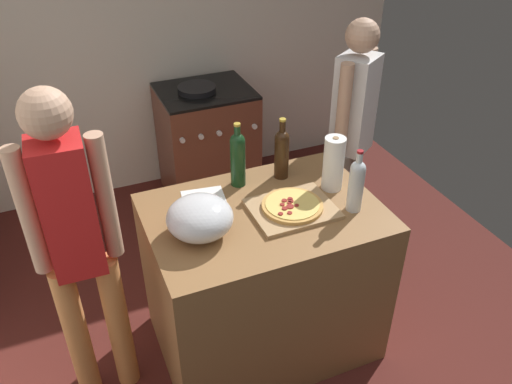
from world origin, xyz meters
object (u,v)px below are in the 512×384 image
wine_bottle_amber (282,152)px  pizza (292,205)px  wine_bottle_clear (356,183)px  person_in_stripes (77,243)px  stove (207,143)px  wine_bottle_green (238,157)px  paper_towel_roll (333,164)px  mixing_bowl (200,218)px  person_in_red (352,131)px

wine_bottle_amber → pizza: bearing=-105.4°
wine_bottle_clear → person_in_stripes: size_ratio=0.20×
wine_bottle_clear → stove: (-0.20, 1.70, -0.60)m
wine_bottle_green → paper_towel_roll: bearing=-27.0°
pizza → person_in_stripes: person_in_stripes is taller
wine_bottle_clear → mixing_bowl: bearing=172.3°
wine_bottle_clear → wine_bottle_amber: (-0.20, 0.41, 0.00)m
paper_towel_roll → wine_bottle_green: size_ratio=0.83×
pizza → mixing_bowl: mixing_bowl is taller
mixing_bowl → wine_bottle_amber: wine_bottle_amber is taller
wine_bottle_green → stove: wine_bottle_green is taller
pizza → mixing_bowl: (-0.46, -0.00, 0.06)m
wine_bottle_amber → person_in_red: size_ratio=0.21×
pizza → wine_bottle_green: (-0.15, 0.32, 0.13)m
paper_towel_roll → wine_bottle_amber: bearing=133.9°
paper_towel_roll → stove: (-0.20, 1.50, -0.59)m
wine_bottle_green → wine_bottle_amber: wine_bottle_green is taller
pizza → person_in_red: person_in_red is taller
wine_bottle_amber → person_in_stripes: 1.10m
wine_bottle_green → person_in_stripes: size_ratio=0.21×
pizza → mixing_bowl: bearing=-179.7°
mixing_bowl → wine_bottle_amber: size_ratio=0.89×
stove → person_in_red: bearing=-59.2°
paper_towel_roll → person_in_red: 0.64m
wine_bottle_amber → wine_bottle_green: bearing=175.5°
stove → person_in_stripes: bearing=-125.0°
pizza → wine_bottle_green: wine_bottle_green is taller
mixing_bowl → person_in_stripes: 0.53m
paper_towel_roll → person_in_red: (0.41, 0.48, -0.12)m
wine_bottle_green → stove: 1.43m
wine_bottle_green → person_in_red: size_ratio=0.22×
wine_bottle_clear → wine_bottle_green: bearing=135.4°
pizza → stove: size_ratio=0.32×
mixing_bowl → wine_bottle_clear: bearing=-7.7°
paper_towel_roll → wine_bottle_amber: 0.28m
stove → person_in_stripes: 1.93m
mixing_bowl → wine_bottle_green: 0.45m
person_in_red → wine_bottle_amber: bearing=-155.5°
wine_bottle_clear → person_in_stripes: (-1.27, 0.18, -0.09)m
pizza → person_in_red: 0.90m
wine_bottle_amber → person_in_red: 0.68m
mixing_bowl → stove: size_ratio=0.33×
stove → wine_bottle_clear: bearing=-83.3°
paper_towel_roll → mixing_bowl: bearing=-171.7°
wine_bottle_amber → person_in_stripes: person_in_stripes is taller
paper_towel_roll → person_in_stripes: 1.27m
paper_towel_roll → wine_bottle_clear: wine_bottle_clear is taller
wine_bottle_clear → person_in_red: person_in_red is taller
wine_bottle_clear → person_in_red: 0.81m
pizza → stove: 1.67m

